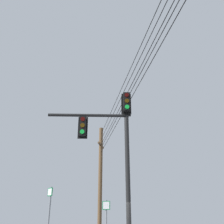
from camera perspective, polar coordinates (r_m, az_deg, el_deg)
signal_mast_assembly at (r=11.44m, az=0.78°, el=-6.08°), size 2.53×3.40×7.37m
utility_pole_wooden at (r=19.34m, az=-2.66°, el=-15.42°), size 1.24×1.27×8.54m
route_sign_primary at (r=11.35m, az=-14.06°, el=-22.38°), size 0.34×0.11×3.12m
route_sign_secondary at (r=12.89m, az=-1.31°, el=-23.71°), size 0.28×0.28×2.72m
overhead_wire_span at (r=11.60m, az=4.08°, el=5.90°), size 16.61×7.84×1.91m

